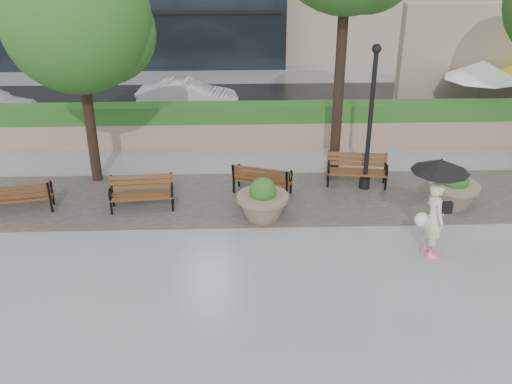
{
  "coord_description": "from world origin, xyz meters",
  "views": [
    {
      "loc": [
        -1.4,
        -10.42,
        6.65
      ],
      "look_at": [
        -1.0,
        1.1,
        1.1
      ],
      "focal_mm": 40.0,
      "sensor_mm": 36.0,
      "label": 1
    }
  ],
  "objects_px": {
    "bench_0": "(21,203)",
    "bench_2": "(262,185)",
    "bench_1": "(142,200)",
    "planter_right": "(454,191)",
    "planter_left": "(263,203)",
    "car_right": "(188,97)",
    "pedestrian": "(436,199)",
    "bench_3": "(356,176)",
    "lamppost": "(369,129)"
  },
  "relations": [
    {
      "from": "bench_1",
      "to": "planter_left",
      "type": "bearing_deg",
      "value": -15.56
    },
    {
      "from": "bench_0",
      "to": "bench_2",
      "type": "bearing_deg",
      "value": 177.07
    },
    {
      "from": "bench_2",
      "to": "car_right",
      "type": "relative_size",
      "value": 0.44
    },
    {
      "from": "bench_0",
      "to": "bench_3",
      "type": "relative_size",
      "value": 0.95
    },
    {
      "from": "bench_3",
      "to": "car_right",
      "type": "height_order",
      "value": "car_right"
    },
    {
      "from": "bench_0",
      "to": "pedestrian",
      "type": "height_order",
      "value": "pedestrian"
    },
    {
      "from": "bench_1",
      "to": "planter_left",
      "type": "xyz_separation_m",
      "value": [
        3.01,
        -0.57,
        0.16
      ]
    },
    {
      "from": "planter_left",
      "to": "bench_2",
      "type": "bearing_deg",
      "value": 87.99
    },
    {
      "from": "bench_0",
      "to": "planter_left",
      "type": "height_order",
      "value": "planter_left"
    },
    {
      "from": "bench_0",
      "to": "planter_right",
      "type": "bearing_deg",
      "value": 168.94
    },
    {
      "from": "bench_2",
      "to": "pedestrian",
      "type": "xyz_separation_m",
      "value": [
        3.51,
        -3.15,
        1.1
      ]
    },
    {
      "from": "planter_left",
      "to": "lamppost",
      "type": "relative_size",
      "value": 0.33
    },
    {
      "from": "bench_1",
      "to": "pedestrian",
      "type": "relative_size",
      "value": 0.74
    },
    {
      "from": "pedestrian",
      "to": "bench_3",
      "type": "bearing_deg",
      "value": 5.85
    },
    {
      "from": "planter_left",
      "to": "bench_1",
      "type": "bearing_deg",
      "value": 169.19
    },
    {
      "from": "bench_0",
      "to": "bench_2",
      "type": "distance_m",
      "value": 6.11
    },
    {
      "from": "bench_2",
      "to": "planter_left",
      "type": "relative_size",
      "value": 1.29
    },
    {
      "from": "lamppost",
      "to": "bench_0",
      "type": "bearing_deg",
      "value": -173.14
    },
    {
      "from": "planter_right",
      "to": "car_right",
      "type": "bearing_deg",
      "value": 132.24
    },
    {
      "from": "planter_left",
      "to": "car_right",
      "type": "relative_size",
      "value": 0.34
    },
    {
      "from": "bench_2",
      "to": "bench_3",
      "type": "height_order",
      "value": "bench_3"
    },
    {
      "from": "bench_0",
      "to": "planter_right",
      "type": "relative_size",
      "value": 1.28
    },
    {
      "from": "bench_1",
      "to": "bench_2",
      "type": "distance_m",
      "value": 3.16
    },
    {
      "from": "bench_1",
      "to": "planter_right",
      "type": "height_order",
      "value": "planter_right"
    },
    {
      "from": "planter_left",
      "to": "car_right",
      "type": "bearing_deg",
      "value": 105.93
    },
    {
      "from": "lamppost",
      "to": "planter_right",
      "type": "bearing_deg",
      "value": -29.05
    },
    {
      "from": "planter_left",
      "to": "lamppost",
      "type": "distance_m",
      "value": 3.51
    },
    {
      "from": "bench_1",
      "to": "planter_left",
      "type": "height_order",
      "value": "planter_left"
    },
    {
      "from": "bench_0",
      "to": "lamppost",
      "type": "height_order",
      "value": "lamppost"
    },
    {
      "from": "bench_2",
      "to": "car_right",
      "type": "height_order",
      "value": "car_right"
    },
    {
      "from": "bench_0",
      "to": "lamppost",
      "type": "xyz_separation_m",
      "value": [
        8.86,
        1.07,
        1.46
      ]
    },
    {
      "from": "lamppost",
      "to": "car_right",
      "type": "height_order",
      "value": "lamppost"
    },
    {
      "from": "planter_left",
      "to": "planter_right",
      "type": "distance_m",
      "value": 4.89
    },
    {
      "from": "bench_2",
      "to": "car_right",
      "type": "bearing_deg",
      "value": -51.5
    },
    {
      "from": "car_right",
      "to": "pedestrian",
      "type": "relative_size",
      "value": 1.69
    },
    {
      "from": "bench_1",
      "to": "bench_2",
      "type": "bearing_deg",
      "value": 9.91
    },
    {
      "from": "pedestrian",
      "to": "planter_left",
      "type": "bearing_deg",
      "value": 55.17
    },
    {
      "from": "planter_right",
      "to": "bench_1",
      "type": "bearing_deg",
      "value": 179.33
    },
    {
      "from": "bench_1",
      "to": "planter_right",
      "type": "relative_size",
      "value": 1.28
    },
    {
      "from": "bench_2",
      "to": "pedestrian",
      "type": "bearing_deg",
      "value": 157.44
    },
    {
      "from": "bench_1",
      "to": "planter_right",
      "type": "bearing_deg",
      "value": -5.41
    },
    {
      "from": "planter_left",
      "to": "car_right",
      "type": "distance_m",
      "value": 8.87
    },
    {
      "from": "planter_left",
      "to": "pedestrian",
      "type": "bearing_deg",
      "value": -26.57
    },
    {
      "from": "bench_2",
      "to": "planter_right",
      "type": "xyz_separation_m",
      "value": [
        4.82,
        -0.89,
        0.17
      ]
    },
    {
      "from": "bench_0",
      "to": "bench_3",
      "type": "distance_m",
      "value": 8.76
    },
    {
      "from": "bench_3",
      "to": "planter_right",
      "type": "xyz_separation_m",
      "value": [
        2.21,
        -1.33,
        0.16
      ]
    },
    {
      "from": "lamppost",
      "to": "pedestrian",
      "type": "height_order",
      "value": "lamppost"
    },
    {
      "from": "planter_right",
      "to": "lamppost",
      "type": "distance_m",
      "value": 2.65
    },
    {
      "from": "bench_1",
      "to": "car_right",
      "type": "height_order",
      "value": "car_right"
    },
    {
      "from": "bench_3",
      "to": "bench_0",
      "type": "bearing_deg",
      "value": -163.72
    }
  ]
}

